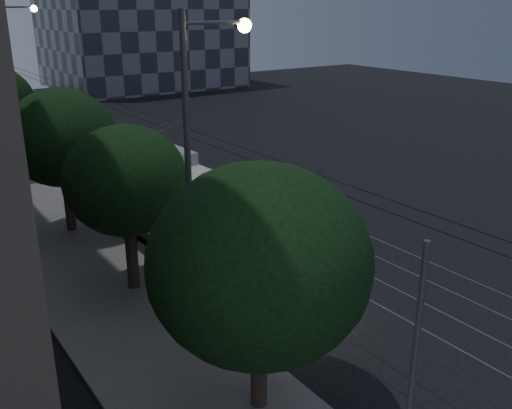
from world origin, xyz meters
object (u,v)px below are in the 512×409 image
object	(u,v)px
car_white_b	(43,156)
streetlamp_near	(199,147)
car_white_a	(95,172)
car_white_c	(38,134)
trolleybus	(197,215)
pickup_silver	(133,191)
streetlamp_far	(13,67)

from	to	relation	value
car_white_b	streetlamp_near	size ratio (longest dim) A/B	0.52
streetlamp_near	car_white_a	bearing A→B (deg)	81.70
car_white_b	car_white_c	world-z (taller)	car_white_b
trolleybus	car_white_c	size ratio (longest dim) A/B	2.96
pickup_silver	car_white_b	bearing A→B (deg)	103.00
car_white_a	car_white_b	xyz separation A→B (m)	(-1.45, 5.77, -0.02)
car_white_c	car_white_b	bearing A→B (deg)	-87.30
streetlamp_near	car_white_b	bearing A→B (deg)	87.32
car_white_b	car_white_c	bearing A→B (deg)	91.59
trolleybus	streetlamp_far	distance (m)	21.74
pickup_silver	car_white_a	xyz separation A→B (m)	(-0.15, 5.18, -0.15)
streetlamp_near	streetlamp_far	size ratio (longest dim) A/B	0.97
streetlamp_far	pickup_silver	bearing A→B (deg)	-81.45
trolleybus	pickup_silver	world-z (taller)	trolleybus
trolleybus	car_white_c	bearing A→B (deg)	86.30
car_white_a	streetlamp_near	bearing A→B (deg)	-115.05
trolleybus	car_white_b	distance (m)	18.40
pickup_silver	streetlamp_near	xyz separation A→B (m)	(-2.68, -12.20, 5.21)
car_white_b	streetlamp_far	distance (m)	6.27
trolleybus	car_white_b	xyz separation A→B (m)	(-1.40, 18.31, -1.07)
pickup_silver	streetlamp_far	xyz separation A→B (m)	(-2.08, 13.83, 5.38)
car_white_b	streetlamp_far	world-z (taller)	streetlamp_far
car_white_c	streetlamp_near	world-z (taller)	streetlamp_near
car_white_a	streetlamp_near	size ratio (longest dim) A/B	0.45
pickup_silver	car_white_a	distance (m)	5.18
trolleybus	car_white_b	bearing A→B (deg)	91.13
streetlamp_far	trolleybus	bearing A→B (deg)	-84.93
trolleybus	car_white_a	world-z (taller)	trolleybus
car_white_b	car_white_c	distance (m)	7.28
streetlamp_near	trolleybus	bearing A→B (deg)	62.83
car_white_c	pickup_silver	bearing A→B (deg)	-74.61
car_white_c	streetlamp_far	world-z (taller)	streetlamp_far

